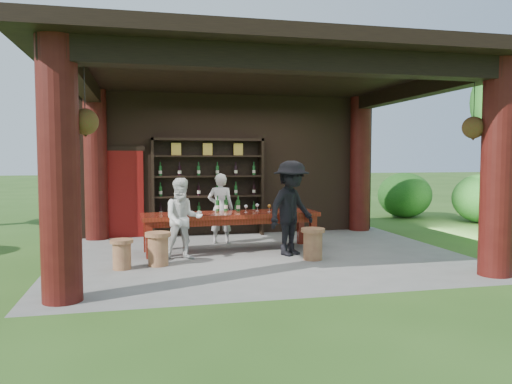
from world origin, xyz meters
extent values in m
plane|color=#2D5119|center=(0.00, 0.00, 0.00)|extent=(90.00, 90.00, 0.00)
cube|color=slate|center=(0.00, 0.00, -0.05)|extent=(7.40, 5.90, 0.10)
cube|color=black|center=(0.00, 2.75, 1.65)|extent=(7.00, 0.18, 3.30)
cube|color=maroon|center=(-2.60, 2.65, 1.00)|extent=(0.95, 0.06, 2.00)
cylinder|color=#380C0A|center=(-3.15, -2.40, 1.65)|extent=(0.50, 0.50, 3.30)
cylinder|color=#380C0A|center=(3.15, -2.40, 1.65)|extent=(0.50, 0.50, 3.30)
cylinder|color=#380C0A|center=(-3.15, 2.55, 1.65)|extent=(0.50, 0.50, 3.30)
cylinder|color=#380C0A|center=(3.15, 2.55, 1.65)|extent=(0.50, 0.50, 3.30)
cube|color=black|center=(0.00, -2.40, 3.15)|extent=(6.70, 0.35, 0.35)
cube|color=black|center=(-3.15, 0.00, 3.15)|extent=(0.30, 5.20, 0.30)
cube|color=black|center=(3.15, 0.00, 3.15)|extent=(0.30, 5.20, 0.30)
cube|color=black|center=(0.00, 0.00, 3.40)|extent=(7.50, 6.00, 0.20)
cylinder|color=black|center=(-2.85, -2.20, 2.62)|extent=(0.01, 0.01, 0.75)
cone|color=black|center=(-2.85, -2.20, 2.17)|extent=(0.32, 0.32, 0.18)
sphere|color=#1E5919|center=(-2.85, -2.20, 2.28)|extent=(0.34, 0.34, 0.34)
cylinder|color=black|center=(2.85, -2.20, 2.62)|extent=(0.01, 0.01, 0.75)
cone|color=black|center=(2.85, -2.20, 2.17)|extent=(0.32, 0.32, 0.18)
sphere|color=#1E5919|center=(2.85, -2.20, 2.28)|extent=(0.34, 0.34, 0.34)
cube|color=#631C0E|center=(-0.48, 0.50, 0.71)|extent=(3.45, 1.07, 0.08)
cube|color=#631C0E|center=(-0.48, 0.50, 0.61)|extent=(3.25, 0.91, 0.12)
cube|color=#631C0E|center=(-2.04, 0.08, 0.34)|extent=(0.13, 0.13, 0.67)
cube|color=#631C0E|center=(1.12, 0.26, 0.34)|extent=(0.13, 0.13, 0.67)
cube|color=#631C0E|center=(-2.08, 0.75, 0.34)|extent=(0.13, 0.13, 0.67)
cube|color=#631C0E|center=(1.08, 0.93, 0.34)|extent=(0.13, 0.13, 0.67)
cylinder|color=brown|center=(-1.90, -0.54, 0.25)|extent=(0.34, 0.34, 0.50)
cylinder|color=brown|center=(-1.90, -0.54, 0.53)|extent=(0.43, 0.43, 0.07)
cylinder|color=brown|center=(0.80, -0.66, 0.25)|extent=(0.34, 0.34, 0.50)
cylinder|color=brown|center=(0.80, -0.66, 0.53)|extent=(0.43, 0.43, 0.07)
cylinder|color=brown|center=(-2.49, -0.69, 0.22)|extent=(0.29, 0.29, 0.43)
cylinder|color=brown|center=(-2.49, -0.69, 0.46)|extent=(0.37, 0.37, 0.06)
imported|color=beige|center=(-0.55, 1.35, 0.74)|extent=(0.62, 0.49, 1.49)
imported|color=silver|center=(-1.45, -0.13, 0.73)|extent=(0.75, 0.60, 1.46)
imported|color=black|center=(0.54, -0.17, 0.88)|extent=(1.31, 1.18, 1.76)
cube|color=#BF6672|center=(-1.50, 0.45, 0.82)|extent=(0.27, 0.19, 0.14)
ellipsoid|color=#194C14|center=(5.59, 4.68, 0.58)|extent=(1.60, 1.60, 1.36)
ellipsoid|color=#194C14|center=(7.06, 3.07, 0.58)|extent=(1.60, 1.60, 1.36)
camera|label=1|loc=(-2.13, -9.00, 1.82)|focal=35.00mm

